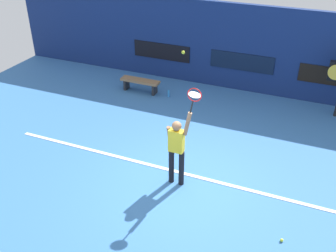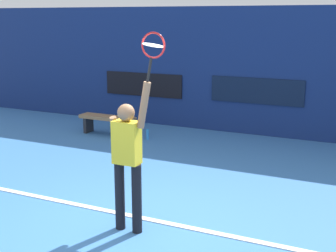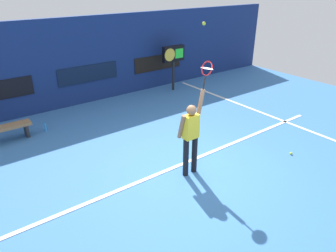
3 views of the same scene
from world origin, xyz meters
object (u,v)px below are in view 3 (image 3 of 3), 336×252
(tennis_racket, at_px, (207,70))
(scoreboard_clock, at_px, (173,56))
(spare_ball, at_px, (291,153))
(tennis_player, at_px, (191,134))
(water_bottle, at_px, (45,127))
(tennis_ball, at_px, (204,24))
(court_bench, at_px, (4,130))

(tennis_racket, relative_size, scoreboard_clock, 0.35)
(tennis_racket, xyz_separation_m, spare_ball, (2.26, -0.91, -2.35))
(tennis_player, xyz_separation_m, spare_ball, (2.64, -0.92, -0.98))
(water_bottle, bearing_deg, tennis_player, -65.03)
(scoreboard_clock, distance_m, water_bottle, 5.54)
(tennis_ball, bearing_deg, court_bench, 126.41)
(tennis_player, xyz_separation_m, tennis_racket, (0.38, -0.00, 1.37))
(tennis_player, height_order, court_bench, tennis_player)
(tennis_racket, relative_size, court_bench, 0.45)
(tennis_racket, relative_size, water_bottle, 2.60)
(spare_ball, bearing_deg, court_bench, 137.80)
(tennis_racket, height_order, court_bench, tennis_racket)
(spare_ball, bearing_deg, tennis_ball, 161.76)
(tennis_player, distance_m, spare_ball, 2.96)
(court_bench, relative_size, spare_ball, 20.59)
(tennis_player, bearing_deg, scoreboard_clock, 56.04)
(scoreboard_clock, height_order, water_bottle, scoreboard_clock)
(tennis_racket, bearing_deg, spare_ball, -22.02)
(tennis_ball, height_order, scoreboard_clock, tennis_ball)
(water_bottle, relative_size, spare_ball, 3.53)
(tennis_player, distance_m, tennis_ball, 2.33)
(scoreboard_clock, bearing_deg, tennis_racket, -120.86)
(tennis_player, distance_m, court_bench, 5.27)
(scoreboard_clock, bearing_deg, tennis_ball, -122.27)
(tennis_ball, bearing_deg, water_bottle, 116.08)
(tennis_ball, height_order, water_bottle, tennis_ball)
(tennis_racket, relative_size, tennis_ball, 9.17)
(court_bench, bearing_deg, tennis_player, -54.27)
(tennis_ball, distance_m, water_bottle, 5.80)
(tennis_ball, bearing_deg, spare_ball, -18.24)
(tennis_racket, height_order, spare_ball, tennis_racket)
(tennis_racket, relative_size, spare_ball, 9.17)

